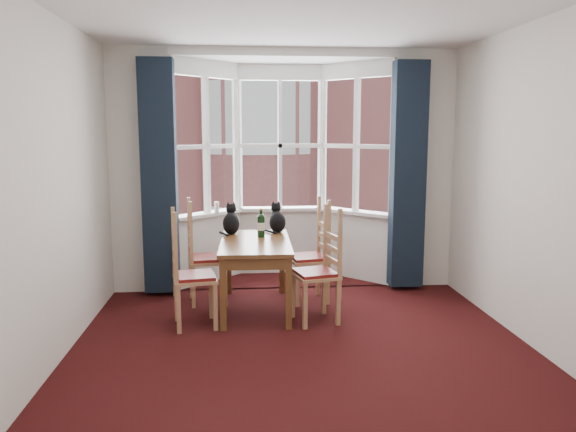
{
  "coord_description": "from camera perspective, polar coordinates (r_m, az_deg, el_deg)",
  "views": [
    {
      "loc": [
        -0.51,
        -4.29,
        1.86
      ],
      "look_at": [
        -0.06,
        1.05,
        1.05
      ],
      "focal_mm": 35.0,
      "sensor_mm": 36.0,
      "label": 1
    }
  ],
  "objects": [
    {
      "name": "chair_right_far",
      "position": [
        6.2,
        2.84,
        -4.34
      ],
      "size": [
        0.46,
        0.48,
        0.92
      ],
      "color": "#AF8055",
      "rests_on": "floor"
    },
    {
      "name": "wine_bottle",
      "position": [
        6.02,
        -2.75,
        -0.87
      ],
      "size": [
        0.08,
        0.08,
        0.31
      ],
      "color": "black",
      "rests_on": "dining_table"
    },
    {
      "name": "chair_left_far",
      "position": [
        6.19,
        -9.02,
        -4.47
      ],
      "size": [
        0.46,
        0.47,
        0.92
      ],
      "color": "#AF8055",
      "rests_on": "floor"
    },
    {
      "name": "chair_right_near",
      "position": [
        5.55,
        3.65,
        -5.89
      ],
      "size": [
        0.49,
        0.5,
        0.92
      ],
      "color": "#AF8055",
      "rests_on": "floor"
    },
    {
      "name": "wall_near",
      "position": [
        2.15,
        9.1,
        -3.9
      ],
      "size": [
        4.0,
        0.0,
        4.0
      ],
      "primitive_type": "plane",
      "rotation": [
        -1.57,
        0.0,
        0.0
      ],
      "color": "silver",
      "rests_on": "floor"
    },
    {
      "name": "chair_left_near",
      "position": [
        5.46,
        -10.4,
        -6.28
      ],
      "size": [
        0.46,
        0.48,
        0.92
      ],
      "color": "#AF8055",
      "rests_on": "floor"
    },
    {
      "name": "curtain_right",
      "position": [
        6.67,
        12.07,
        4.02
      ],
      "size": [
        0.38,
        0.22,
        2.6
      ],
      "primitive_type": "cube",
      "color": "black",
      "rests_on": "floor"
    },
    {
      "name": "wall_back_pier_left",
      "position": [
        6.65,
        -14.71,
        4.36
      ],
      "size": [
        0.7,
        0.12,
        2.8
      ],
      "primitive_type": "cube",
      "color": "silver",
      "rests_on": "floor"
    },
    {
      "name": "wall_left",
      "position": [
        4.56,
        -23.84,
        2.07
      ],
      "size": [
        0.0,
        4.5,
        4.5
      ],
      "primitive_type": "plane",
      "rotation": [
        1.57,
        0.0,
        1.57
      ],
      "color": "silver",
      "rests_on": "floor"
    },
    {
      "name": "curtain_left",
      "position": [
        6.44,
        -12.94,
        3.84
      ],
      "size": [
        0.38,
        0.22,
        2.6
      ],
      "primitive_type": "cube",
      "color": "black",
      "rests_on": "floor"
    },
    {
      "name": "ceiling",
      "position": [
        4.42,
        2.08,
        20.87
      ],
      "size": [
        4.5,
        4.5,
        0.0
      ],
      "primitive_type": "plane",
      "rotation": [
        3.14,
        0.0,
        0.0
      ],
      "color": "white",
      "rests_on": "floor"
    },
    {
      "name": "candle_tall",
      "position": [
        6.96,
        -7.26,
        0.9
      ],
      "size": [
        0.06,
        0.06,
        0.13
      ],
      "primitive_type": "cylinder",
      "color": "white",
      "rests_on": "bay_window"
    },
    {
      "name": "dining_table",
      "position": [
        5.85,
        -3.33,
        -3.47
      ],
      "size": [
        0.74,
        1.35,
        0.73
      ],
      "color": "brown",
      "rests_on": "floor"
    },
    {
      "name": "bay_window",
      "position": [
        7.08,
        -0.67,
        4.88
      ],
      "size": [
        2.76,
        0.94,
        2.8
      ],
      "color": "white",
      "rests_on": "floor"
    },
    {
      "name": "tenement_building",
      "position": [
        18.31,
        -3.26,
        7.78
      ],
      "size": [
        18.4,
        7.8,
        15.2
      ],
      "color": "#9F5652",
      "rests_on": "street"
    },
    {
      "name": "cat_right",
      "position": [
        6.32,
        -1.1,
        -0.43
      ],
      "size": [
        0.21,
        0.28,
        0.35
      ],
      "color": "black",
      "rests_on": "dining_table"
    },
    {
      "name": "wall_right",
      "position": [
        4.99,
        25.44,
        2.47
      ],
      "size": [
        0.0,
        4.5,
        4.5
      ],
      "primitive_type": "plane",
      "rotation": [
        1.57,
        0.0,
        -1.57
      ],
      "color": "silver",
      "rests_on": "floor"
    },
    {
      "name": "street",
      "position": [
        37.38,
        -3.95,
        -3.54
      ],
      "size": [
        80.0,
        80.0,
        0.0
      ],
      "primitive_type": "plane",
      "color": "#333335",
      "rests_on": "ground"
    },
    {
      "name": "cat_left",
      "position": [
        6.23,
        -5.8,
        -0.59
      ],
      "size": [
        0.19,
        0.27,
        0.36
      ],
      "color": "black",
      "rests_on": "dining_table"
    },
    {
      "name": "wall_back_pier_right",
      "position": [
        6.9,
        13.48,
        4.55
      ],
      "size": [
        0.7,
        0.12,
        2.8
      ],
      "primitive_type": "cube",
      "color": "silver",
      "rests_on": "floor"
    },
    {
      "name": "floor",
      "position": [
        4.7,
        1.89,
        -14.71
      ],
      "size": [
        4.5,
        4.5,
        0.0
      ],
      "primitive_type": "plane",
      "color": "black",
      "rests_on": "ground"
    }
  ]
}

